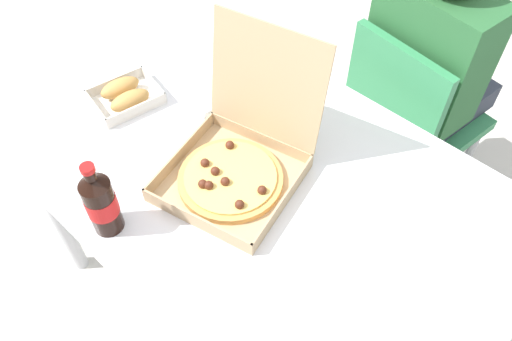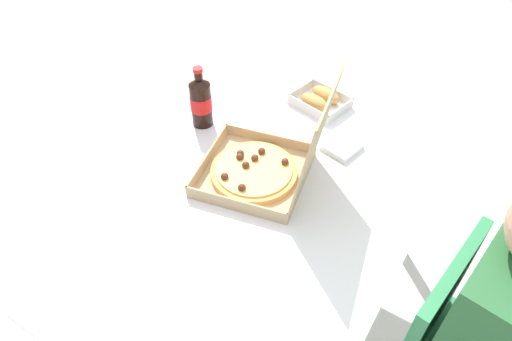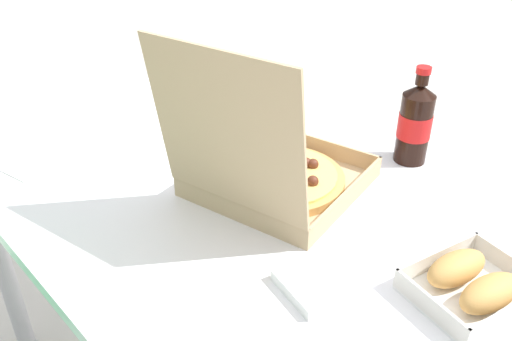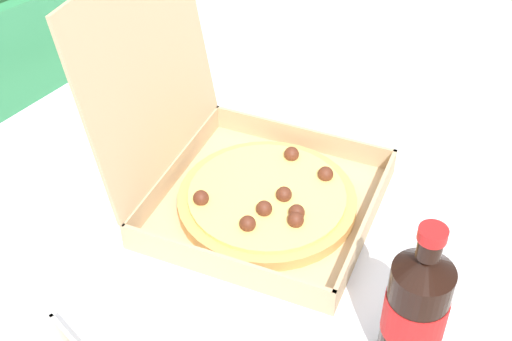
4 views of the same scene
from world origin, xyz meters
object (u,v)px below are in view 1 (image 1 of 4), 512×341
object	(u,v)px
chair	(406,117)
diner_person	(433,64)
pizza_box_open	(237,162)
cola_bottle	(101,203)
paper_menu	(472,208)
napkin_pile	(209,98)
bread_side_box	(125,95)

from	to	relation	value
chair	diner_person	size ratio (longest dim) A/B	0.72
pizza_box_open	cola_bottle	bearing A→B (deg)	-109.58
paper_menu	napkin_pile	distance (m)	0.78
bread_side_box	paper_menu	bearing A→B (deg)	20.28
pizza_box_open	napkin_pile	world-z (taller)	pizza_box_open
diner_person	cola_bottle	size ratio (longest dim) A/B	5.14
diner_person	napkin_pile	distance (m)	0.73
pizza_box_open	cola_bottle	world-z (taller)	pizza_box_open
diner_person	bread_side_box	world-z (taller)	diner_person
cola_bottle	napkin_pile	bearing A→B (deg)	106.51
napkin_pile	chair	bearing A→B (deg)	56.25
diner_person	paper_menu	xyz separation A→B (m)	(0.37, -0.45, 0.02)
pizza_box_open	chair	bearing A→B (deg)	80.09
bread_side_box	cola_bottle	distance (m)	0.44
diner_person	bread_side_box	xyz separation A→B (m)	(-0.56, -0.79, 0.04)
diner_person	napkin_pile	size ratio (longest dim) A/B	10.46
chair	napkin_pile	world-z (taller)	chair
bread_side_box	paper_menu	size ratio (longest dim) A/B	1.03
bread_side_box	pizza_box_open	bearing A→B (deg)	3.38
bread_side_box	napkin_pile	distance (m)	0.25
cola_bottle	diner_person	bearing A→B (deg)	77.21
chair	paper_menu	size ratio (longest dim) A/B	3.95
cola_bottle	pizza_box_open	bearing A→B (deg)	70.42
pizza_box_open	napkin_pile	distance (m)	0.30
chair	napkin_pile	xyz separation A→B (m)	(-0.38, -0.57, 0.23)
diner_person	paper_menu	bearing A→B (deg)	-50.26
chair	pizza_box_open	bearing A→B (deg)	-99.91
diner_person	napkin_pile	bearing A→B (deg)	-121.81
chair	napkin_pile	size ratio (longest dim) A/B	7.55
chair	pizza_box_open	xyz separation A→B (m)	(-0.12, -0.71, 0.27)
diner_person	pizza_box_open	size ratio (longest dim) A/B	2.68
diner_person	cola_bottle	distance (m)	1.13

